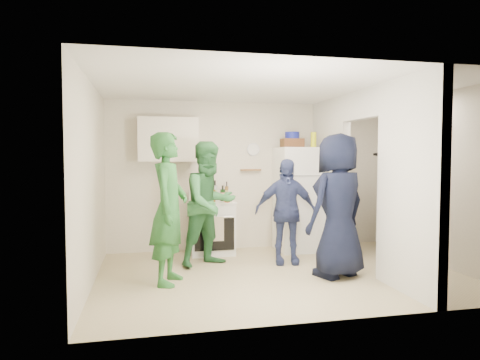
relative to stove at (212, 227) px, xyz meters
name	(u,v)px	position (x,y,z in m)	size (l,w,h in m)	color
floor	(280,273)	(0.72, -1.37, -0.43)	(4.80, 4.80, 0.00)	#C8BA8D
wall_back	(250,176)	(0.72, 0.33, 0.82)	(4.80, 4.80, 0.00)	silver
wall_front	(334,191)	(0.72, -3.07, 0.82)	(4.80, 4.80, 0.00)	silver
wall_left	(91,184)	(-1.68, -1.37, 0.82)	(3.40, 3.40, 0.00)	silver
wall_right	(438,179)	(3.12, -1.37, 0.82)	(3.40, 3.40, 0.00)	silver
ceiling	(281,87)	(0.72, -1.37, 2.07)	(4.80, 4.80, 0.00)	white
partition_pier_back	(330,177)	(1.92, -0.27, 0.82)	(0.12, 1.20, 2.50)	silver
partition_pier_front	(410,185)	(1.92, -2.47, 0.82)	(0.12, 1.20, 2.50)	silver
partition_header	(364,104)	(1.92, -1.37, 1.87)	(0.12, 1.00, 0.40)	silver
stove	(212,227)	(0.00, 0.00, 0.00)	(0.72, 0.60, 0.86)	white
upper_cabinet	(168,140)	(-0.68, 0.15, 1.42)	(0.95, 0.34, 0.70)	silver
fridge	(298,199)	(1.47, -0.03, 0.44)	(0.71, 0.69, 1.73)	white
wicker_basket	(292,143)	(1.37, 0.02, 1.38)	(0.35, 0.25, 0.15)	brown
blue_bowl	(292,135)	(1.37, 0.02, 1.51)	(0.24, 0.24, 0.11)	navy
yellow_cup_stack_top	(313,140)	(1.69, -0.13, 1.43)	(0.09, 0.09, 0.25)	#E8F714
wall_clock	(253,149)	(0.77, 0.31, 1.27)	(0.22, 0.22, 0.03)	white
spice_shelf	(251,170)	(0.72, 0.28, 0.92)	(0.35, 0.08, 0.03)	olive
nook_window	(429,152)	(3.10, -1.17, 1.22)	(0.03, 0.70, 0.80)	black
nook_window_frame	(428,152)	(3.09, -1.17, 1.22)	(0.04, 0.76, 0.86)	white
nook_valance	(427,128)	(3.06, -1.17, 1.57)	(0.04, 0.82, 0.18)	white
yellow_cup_stack_stove	(206,195)	(-0.12, -0.22, 0.55)	(0.09, 0.09, 0.25)	#FFF315
red_cup	(227,198)	(0.22, -0.20, 0.49)	(0.09, 0.09, 0.12)	#B2300B
person_green_left	(169,208)	(-0.75, -1.49, 0.51)	(0.69, 0.45, 1.88)	#2F7637
person_green_center	(210,204)	(-0.13, -0.72, 0.47)	(0.87, 0.68, 1.80)	#347743
person_denim	(286,211)	(0.98, -0.84, 0.35)	(0.91, 0.38, 1.55)	#3C4A84
person_navy	(338,205)	(1.43, -1.66, 0.51)	(0.92, 0.60, 1.88)	black
person_nook	(395,198)	(2.79, -0.81, 0.50)	(1.19, 0.69, 1.85)	black
bottle_a	(193,193)	(-0.30, 0.11, 0.56)	(0.06, 0.06, 0.25)	brown
bottle_b	(202,192)	(-0.17, -0.09, 0.58)	(0.06, 0.06, 0.31)	#1E5A38
bottle_c	(206,192)	(-0.07, 0.13, 0.57)	(0.06, 0.06, 0.29)	#ADB4BB
bottle_d	(214,194)	(0.02, -0.07, 0.55)	(0.06, 0.06, 0.25)	brown
bottle_e	(215,190)	(0.08, 0.17, 0.59)	(0.08, 0.08, 0.33)	#9DA2AE
bottle_f	(223,193)	(0.19, 0.04, 0.55)	(0.08, 0.08, 0.25)	black
bottle_g	(227,191)	(0.27, 0.14, 0.58)	(0.06, 0.06, 0.31)	brown
bottle_h	(194,193)	(-0.30, -0.13, 0.58)	(0.07, 0.07, 0.30)	#8F939A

